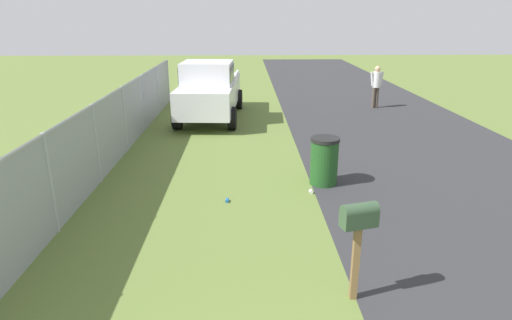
{
  "coord_description": "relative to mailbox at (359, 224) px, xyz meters",
  "views": [
    {
      "loc": [
        -1.08,
        0.34,
        3.64
      ],
      "look_at": [
        6.44,
        0.16,
        1.11
      ],
      "focal_mm": 30.58,
      "sensor_mm": 36.0,
      "label": 1
    }
  ],
  "objects": [
    {
      "name": "road_asphalt",
      "position": [
        2.14,
        -3.34,
        -1.1
      ],
      "size": [
        60.0,
        6.61,
        0.01
      ],
      "primitive_type": "cube",
      "color": "#2D2D30",
      "rests_on": "ground"
    },
    {
      "name": "litter_can_far_scatter",
      "position": [
        3.2,
        1.81,
        -1.07
      ],
      "size": [
        0.12,
        0.07,
        0.07
      ],
      "primitive_type": "cylinder",
      "rotation": [
        0.0,
        1.57,
        6.23
      ],
      "color": "blue",
      "rests_on": "ground"
    },
    {
      "name": "trash_bin",
      "position": [
        4.16,
        -0.31,
        -0.57
      ],
      "size": [
        0.64,
        0.64,
        1.07
      ],
      "color": "#1E4C1E",
      "rests_on": "ground"
    },
    {
      "name": "mailbox",
      "position": [
        0.0,
        0.0,
        0.0
      ],
      "size": [
        0.32,
        0.5,
        1.39
      ],
      "rotation": [
        0.0,
        0.0,
        0.27
      ],
      "color": "brown",
      "rests_on": "ground"
    },
    {
      "name": "fence_section",
      "position": [
        5.59,
        4.74,
        -0.14
      ],
      "size": [
        16.84,
        0.07,
        1.79
      ],
      "color": "#9EA3A8",
      "rests_on": "ground"
    },
    {
      "name": "pedestrian",
      "position": [
        12.41,
        -3.82,
        -0.14
      ],
      "size": [
        0.3,
        0.57,
        1.67
      ],
      "rotation": [
        0.0,
        0.0,
        3.31
      ],
      "color": "#4C4238",
      "rests_on": "ground"
    },
    {
      "name": "pickup_truck",
      "position": [
        10.6,
        2.69,
        -0.01
      ],
      "size": [
        5.19,
        2.28,
        2.09
      ],
      "rotation": [
        0.0,
        0.0,
        3.09
      ],
      "color": "silver",
      "rests_on": "ground"
    },
    {
      "name": "litter_cup_midfield_a",
      "position": [
        3.6,
        0.04,
        -1.07
      ],
      "size": [
        0.1,
        0.09,
        0.08
      ],
      "primitive_type": "cylinder",
      "rotation": [
        0.0,
        1.57,
        3.21
      ],
      "color": "white",
      "rests_on": "ground"
    }
  ]
}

